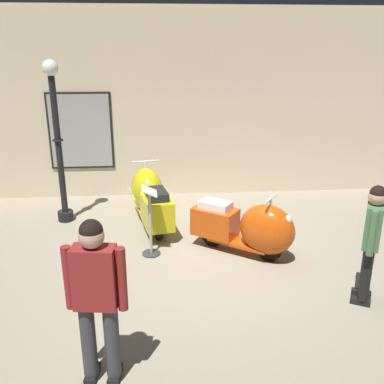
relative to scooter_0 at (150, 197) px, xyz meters
name	(u,v)px	position (x,y,z in m)	size (l,w,h in m)	color
ground_plane	(201,266)	(0.76, -1.68, -0.50)	(60.00, 60.00, 0.00)	gray
showroom_back_wall	(185,105)	(0.75, 1.64, 1.40)	(18.00, 0.24, 3.80)	beige
scooter_0	(150,197)	(0.00, 0.00, 0.00)	(0.85, 1.84, 1.09)	black
scooter_1	(250,228)	(1.53, -1.40, -0.04)	(1.59, 1.32, 1.00)	black
lamppost	(58,140)	(-1.56, 0.23, 1.02)	(0.28, 0.28, 2.84)	black
visitor_0	(96,293)	(-0.40, -3.83, 0.47)	(0.56, 0.30, 1.67)	black
visitor_1	(371,237)	(2.70, -2.72, 0.39)	(0.36, 0.46, 1.52)	black
info_stanchion	(150,227)	(0.03, -1.25, -0.04)	(0.28, 0.33, 1.09)	#333338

